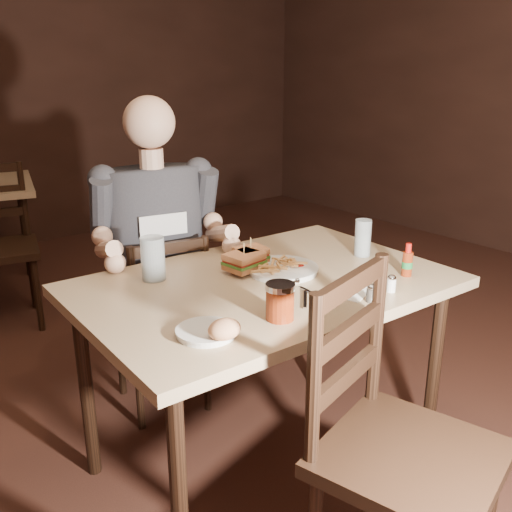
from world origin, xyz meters
TOP-DOWN VIEW (x-y plane):
  - room_shell at (0.00, 0.00)m, footprint 7.00×7.00m
  - main_table at (-0.29, -0.00)m, footprint 1.34×0.94m
  - chair_far at (-0.37, 0.62)m, footprint 0.47×0.49m
  - chair_near at (-0.38, -0.71)m, footprint 0.56×0.59m
  - diner at (-0.38, 0.57)m, footprint 0.63×0.54m
  - dinner_plate at (-0.18, 0.02)m, footprint 0.27×0.27m
  - sandwich_left at (-0.23, 0.15)m, footprint 0.12×0.10m
  - sandwich_right at (-0.29, 0.11)m, footprint 0.14×0.12m
  - fries_pile at (-0.21, 0.03)m, footprint 0.24×0.18m
  - ketchup_dollop at (-0.12, -0.00)m, footprint 0.04×0.04m
  - glass_left at (-0.58, 0.26)m, footprint 0.09×0.09m
  - glass_right at (0.19, -0.04)m, footprint 0.07×0.07m
  - hot_sauce at (0.14, -0.29)m, footprint 0.04×0.04m
  - salt_shaker at (-0.03, -0.35)m, footprint 0.03×0.03m
  - pepper_shaker at (-0.15, -0.36)m, footprint 0.03×0.03m
  - syrup_dispenser at (-0.46, -0.27)m, footprint 0.09×0.09m
  - napkin at (-0.14, -0.25)m, footprint 0.19×0.18m
  - knife at (-0.25, -0.23)m, footprint 0.03×0.19m
  - fork at (-0.30, -0.22)m, footprint 0.11×0.11m
  - side_plate at (-0.69, -0.22)m, footprint 0.18×0.18m
  - bread_roll at (-0.68, -0.29)m, footprint 0.10×0.09m

SIDE VIEW (x-z plane):
  - chair_far at x=-0.37m, z-range 0.00..0.83m
  - chair_near at x=-0.38m, z-range 0.00..0.98m
  - main_table at x=-0.29m, z-range 0.31..1.08m
  - napkin at x=-0.14m, z-range 0.77..0.77m
  - fork at x=-0.30m, z-range 0.77..0.78m
  - knife at x=-0.25m, z-range 0.77..0.78m
  - side_plate at x=-0.69m, z-range 0.77..0.78m
  - dinner_plate at x=-0.18m, z-range 0.77..0.78m
  - ketchup_dollop at x=-0.12m, z-range 0.78..0.80m
  - salt_shaker at x=-0.03m, z-range 0.77..0.83m
  - pepper_shaker at x=-0.15m, z-range 0.77..0.83m
  - fries_pile at x=-0.21m, z-range 0.78..0.82m
  - bread_roll at x=-0.68m, z-range 0.78..0.84m
  - syrup_dispenser at x=-0.46m, z-range 0.77..0.88m
  - hot_sauce at x=0.14m, z-range 0.77..0.89m
  - sandwich_left at x=-0.23m, z-range 0.78..0.88m
  - sandwich_right at x=-0.29m, z-range 0.78..0.89m
  - glass_right at x=0.19m, z-range 0.77..0.92m
  - glass_left at x=-0.58m, z-range 0.77..0.93m
  - diner at x=-0.38m, z-range 0.43..1.38m
  - room_shell at x=0.00m, z-range -2.10..4.90m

